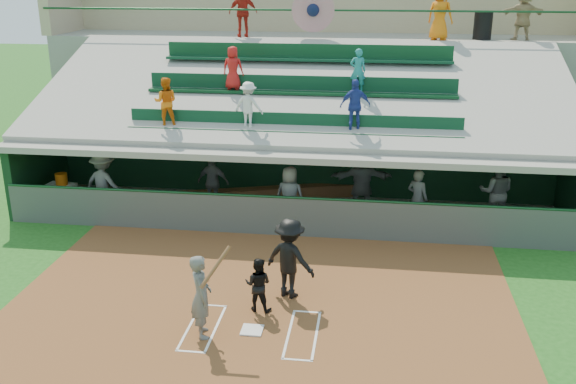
# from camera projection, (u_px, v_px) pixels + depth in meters

# --- Properties ---
(ground) EXTENTS (100.00, 100.00, 0.00)m
(ground) POSITION_uv_depth(u_px,v_px,m) (252.00, 332.00, 12.95)
(ground) COLOR #1C5217
(ground) RESTS_ON ground
(dirt_slab) EXTENTS (11.00, 9.00, 0.02)m
(dirt_slab) POSITION_uv_depth(u_px,v_px,m) (257.00, 319.00, 13.41)
(dirt_slab) COLOR brown
(dirt_slab) RESTS_ON ground
(home_plate) EXTENTS (0.43, 0.43, 0.03)m
(home_plate) POSITION_uv_depth(u_px,v_px,m) (252.00, 330.00, 12.94)
(home_plate) COLOR silver
(home_plate) RESTS_ON dirt_slab
(batters_box_chalk) EXTENTS (2.65, 1.85, 0.01)m
(batters_box_chalk) POSITION_uv_depth(u_px,v_px,m) (252.00, 331.00, 12.94)
(batters_box_chalk) COLOR white
(batters_box_chalk) RESTS_ON dirt_slab
(dugout_floor) EXTENTS (16.00, 3.50, 0.04)m
(dugout_floor) POSITION_uv_depth(u_px,v_px,m) (294.00, 213.00, 19.26)
(dugout_floor) COLOR gray
(dugout_floor) RESTS_ON ground
(concourse_slab) EXTENTS (20.00, 3.00, 4.60)m
(concourse_slab) POSITION_uv_depth(u_px,v_px,m) (316.00, 96.00, 24.84)
(concourse_slab) COLOR gray
(concourse_slab) RESTS_ON ground
(grandstand) EXTENTS (20.40, 10.40, 7.80)m
(grandstand) POSITION_uv_depth(u_px,v_px,m) (307.00, 113.00, 22.05)
(grandstand) COLOR #4D524D
(grandstand) RESTS_ON ground
(batter_at_plate) EXTENTS (0.93, 0.79, 1.95)m
(batter_at_plate) POSITION_uv_depth(u_px,v_px,m) (201.00, 296.00, 12.52)
(batter_at_plate) COLOR #50524E
(batter_at_plate) RESTS_ON dirt_slab
(catcher) EXTENTS (0.63, 0.52, 1.20)m
(catcher) POSITION_uv_depth(u_px,v_px,m) (258.00, 284.00, 13.56)
(catcher) COLOR black
(catcher) RESTS_ON dirt_slab
(home_umpire) EXTENTS (1.35, 1.10, 1.82)m
(home_umpire) POSITION_uv_depth(u_px,v_px,m) (290.00, 258.00, 14.06)
(home_umpire) COLOR black
(home_umpire) RESTS_ON dirt_slab
(dugout_bench) EXTENTS (12.80, 4.42, 0.40)m
(dugout_bench) POSITION_uv_depth(u_px,v_px,m) (293.00, 192.00, 20.35)
(dugout_bench) COLOR brown
(dugout_bench) RESTS_ON dugout_floor
(white_table) EXTENTS (0.93, 0.75, 0.75)m
(white_table) POSITION_uv_depth(u_px,v_px,m) (61.00, 197.00, 19.43)
(white_table) COLOR silver
(white_table) RESTS_ON dugout_floor
(water_cooler) EXTENTS (0.35, 0.35, 0.35)m
(water_cooler) POSITION_uv_depth(u_px,v_px,m) (61.00, 179.00, 19.27)
(water_cooler) COLOR #C4570B
(water_cooler) RESTS_ON white_table
(dugout_player_a) EXTENTS (1.40, 1.02, 1.94)m
(dugout_player_a) POSITION_uv_depth(u_px,v_px,m) (104.00, 184.00, 18.72)
(dugout_player_a) COLOR #565954
(dugout_player_a) RESTS_ON dugout_floor
(dugout_player_b) EXTENTS (1.03, 0.54, 1.68)m
(dugout_player_b) POSITION_uv_depth(u_px,v_px,m) (213.00, 182.00, 19.28)
(dugout_player_b) COLOR #545651
(dugout_player_b) RESTS_ON dugout_floor
(dugout_player_c) EXTENTS (0.93, 0.70, 1.72)m
(dugout_player_c) POSITION_uv_depth(u_px,v_px,m) (290.00, 196.00, 18.03)
(dugout_player_c) COLOR #5E615B
(dugout_player_c) RESTS_ON dugout_floor
(dugout_player_d) EXTENTS (1.90, 0.82, 1.98)m
(dugout_player_d) POSITION_uv_depth(u_px,v_px,m) (362.00, 180.00, 19.00)
(dugout_player_d) COLOR #5A5D58
(dugout_player_d) RESTS_ON dugout_floor
(dugout_player_e) EXTENTS (0.75, 0.68, 1.71)m
(dugout_player_e) POSITION_uv_depth(u_px,v_px,m) (417.00, 199.00, 17.81)
(dugout_player_e) COLOR #555752
(dugout_player_e) RESTS_ON dugout_floor
(dugout_player_f) EXTENTS (1.05, 0.88, 1.95)m
(dugout_player_f) POSITION_uv_depth(u_px,v_px,m) (496.00, 192.00, 18.00)
(dugout_player_f) COLOR #565954
(dugout_player_f) RESTS_ON dugout_floor
(trash_bin) EXTENTS (0.63, 0.63, 0.95)m
(trash_bin) POSITION_uv_depth(u_px,v_px,m) (483.00, 26.00, 22.49)
(trash_bin) COLOR black
(trash_bin) RESTS_ON concourse_slab
(concourse_staff_a) EXTENTS (1.12, 0.75, 1.76)m
(concourse_staff_a) POSITION_uv_depth(u_px,v_px,m) (243.00, 12.00, 23.19)
(concourse_staff_a) COLOR #AD1F13
(concourse_staff_a) RESTS_ON concourse_slab
(concourse_staff_b) EXTENTS (1.03, 0.87, 1.79)m
(concourse_staff_b) POSITION_uv_depth(u_px,v_px,m) (440.00, 14.00, 22.08)
(concourse_staff_b) COLOR orange
(concourse_staff_b) RESTS_ON concourse_slab
(concourse_staff_c) EXTENTS (1.62, 0.53, 1.74)m
(concourse_staff_c) POSITION_uv_depth(u_px,v_px,m) (523.00, 14.00, 22.16)
(concourse_staff_c) COLOR tan
(concourse_staff_c) RESTS_ON concourse_slab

